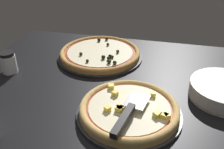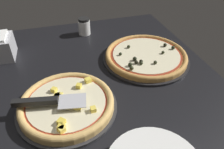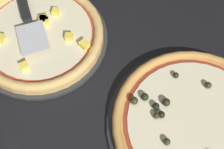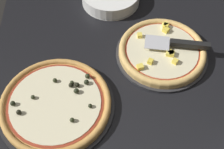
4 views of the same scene
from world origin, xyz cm
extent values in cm
cube|color=black|center=(0.00, 0.00, -1.80)|extent=(140.98, 120.00, 3.60)
cylinder|color=#2D2D30|center=(-0.76, -3.82, 0.50)|extent=(34.82, 34.82, 1.00)
cylinder|color=#DBAD60|center=(-0.76, -3.82, 1.92)|extent=(32.73, 32.73, 1.85)
torus|color=#DBAD60|center=(-0.76, -3.82, 2.85)|extent=(32.73, 32.73, 2.39)
cylinder|color=#A33823|center=(-0.76, -3.82, 2.92)|extent=(28.45, 28.45, 0.15)
cylinder|color=beige|center=(-0.76, -3.82, 3.05)|extent=(26.84, 26.84, 0.40)
cube|color=#F4D64C|center=(6.13, 4.05, 4.03)|extent=(1.93, 1.80, 1.56)
cube|color=#F9E05B|center=(-3.49, -5.62, 4.03)|extent=(2.34, 2.45, 1.56)
cube|color=#F4D64C|center=(-7.17, -7.32, 4.03)|extent=(2.50, 2.50, 1.56)
cube|color=#F9E05B|center=(3.32, -0.55, 4.03)|extent=(2.74, 2.81, 1.56)
cube|color=#F4D64C|center=(-9.04, 5.47, 4.03)|extent=(2.49, 2.65, 1.56)
cube|color=yellow|center=(-6.75, 1.55, 4.03)|extent=(2.49, 2.45, 1.56)
cube|color=yellow|center=(-3.18, -6.52, 4.03)|extent=(2.68, 2.75, 1.56)
cube|color=#F9E05B|center=(11.42, -6.59, 4.03)|extent=(2.39, 2.46, 1.56)
cube|color=yellow|center=(8.46, -6.43, 4.03)|extent=(2.98, 2.99, 1.56)
cube|color=yellow|center=(10.55, -6.70, 4.03)|extent=(2.85, 2.70, 1.56)
cube|color=#F4D64C|center=(-3.59, -6.62, 4.03)|extent=(2.62, 2.33, 1.56)
cylinder|color=black|center=(-21.50, 34.96, 0.50)|extent=(39.55, 39.55, 1.00)
cylinder|color=#C68E47|center=(-21.50, 34.96, 1.77)|extent=(37.18, 37.18, 1.55)
torus|color=#C68E47|center=(-21.50, 34.96, 2.55)|extent=(37.18, 37.18, 2.00)
cylinder|color=maroon|center=(-21.50, 34.96, 2.62)|extent=(32.32, 32.32, 0.15)
cylinder|color=beige|center=(-21.50, 34.96, 2.75)|extent=(30.49, 30.49, 0.40)
sphere|color=#282D19|center=(-28.78, 29.08, 3.72)|extent=(1.54, 1.54, 1.54)
sphere|color=#282D19|center=(-19.56, 42.31, 3.66)|extent=(1.42, 1.42, 1.42)
sphere|color=black|center=(-15.48, 27.62, 3.75)|extent=(1.61, 1.61, 1.61)
sphere|color=#282D19|center=(-14.37, 29.48, 3.67)|extent=(1.45, 1.45, 1.45)
sphere|color=black|center=(-23.85, 23.32, 3.64)|extent=(1.39, 1.39, 1.39)
sphere|color=black|center=(-25.16, 46.23, 3.79)|extent=(1.69, 1.69, 1.69)
sphere|color=black|center=(-21.73, 48.63, 3.79)|extent=(1.68, 1.68, 1.68)
sphere|color=black|center=(-14.53, 24.52, 3.83)|extent=(1.77, 1.77, 1.77)
sphere|color=black|center=(-15.45, 29.83, 3.75)|extent=(1.60, 1.60, 1.60)
sphere|color=black|center=(-17.98, 27.93, 3.86)|extent=(1.83, 1.83, 1.83)
sphere|color=#282D19|center=(-13.13, 35.39, 3.71)|extent=(1.53, 1.53, 1.53)
sphere|color=#282D19|center=(-11.98, 24.15, 3.82)|extent=(1.75, 1.75, 1.75)
cube|color=#B7B7BC|center=(1.35, -1.90, 4.92)|extent=(8.43, 10.22, 0.24)
cube|color=black|center=(-0.86, -13.60, 5.80)|extent=(4.90, 14.87, 2.00)
cylinder|color=white|center=(30.93, 14.01, 0.35)|extent=(24.98, 24.98, 0.70)
camera|label=1|loc=(9.46, -71.27, 55.49)|focal=42.00mm
camera|label=2|loc=(54.99, -4.21, 55.96)|focal=35.00mm
camera|label=3|loc=(5.97, 46.14, 67.36)|focal=50.00mm
camera|label=4|loc=(-75.58, 18.85, 91.63)|focal=50.00mm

